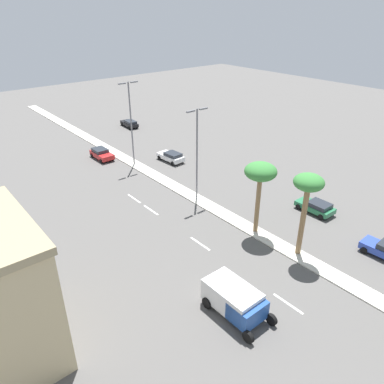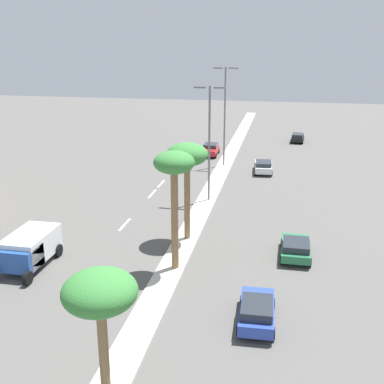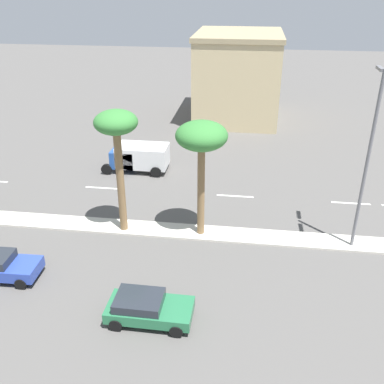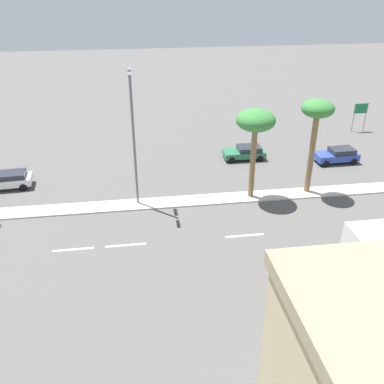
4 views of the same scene
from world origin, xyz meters
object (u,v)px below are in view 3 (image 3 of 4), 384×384
at_px(palm_tree_front, 116,131).
at_px(sedan_green_far, 147,308).
at_px(street_lamp_center, 369,151).
at_px(box_truck, 138,156).
at_px(commercial_building, 238,76).
at_px(palm_tree_mid, 202,140).

bearing_deg(palm_tree_front, sedan_green_far, 23.22).
distance_m(street_lamp_center, box_truck, 19.44).
bearing_deg(commercial_building, street_lamp_center, 17.50).
xyz_separation_m(palm_tree_front, street_lamp_center, (-0.06, 14.51, -0.54)).
xyz_separation_m(palm_tree_front, box_truck, (-9.83, -1.52, -5.60)).
relative_size(commercial_building, box_truck, 2.17).
bearing_deg(sedan_green_far, street_lamp_center, 125.85).
bearing_deg(palm_tree_mid, box_truck, -145.68).
xyz_separation_m(commercial_building, palm_tree_front, (26.76, -6.09, 2.09)).
relative_size(palm_tree_mid, sedan_green_far, 1.80).
bearing_deg(palm_tree_front, box_truck, -171.23).
xyz_separation_m(street_lamp_center, box_truck, (-9.77, -16.02, -5.05)).
height_order(commercial_building, street_lamp_center, street_lamp_center).
height_order(street_lamp_center, box_truck, street_lamp_center).
bearing_deg(palm_tree_mid, sedan_green_far, -11.35).
distance_m(street_lamp_center, sedan_green_far, 14.79).
distance_m(palm_tree_front, palm_tree_mid, 5.07).
bearing_deg(commercial_building, palm_tree_mid, -2.23).
distance_m(sedan_green_far, box_truck, 18.47).
bearing_deg(street_lamp_center, box_truck, -121.38).
distance_m(commercial_building, sedan_green_far, 35.06).
bearing_deg(box_truck, commercial_building, 155.81).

